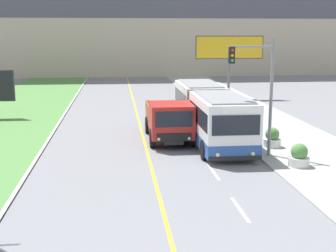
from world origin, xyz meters
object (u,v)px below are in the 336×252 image
dump_truck (169,121)px  traffic_light_mast (259,83)px  billboard_large (229,49)px  planter_round_near (299,156)px  planter_round_second (272,138)px  city_bus (209,113)px

dump_truck → traffic_light_mast: bearing=-42.7°
traffic_light_mast → billboard_large: billboard_large is taller
dump_truck → planter_round_near: size_ratio=6.09×
traffic_light_mast → planter_round_second: 3.91m
city_bus → dump_truck: bearing=-157.1°
traffic_light_mast → billboard_large: (3.69, 21.39, 0.90)m
planter_round_second → dump_truck: bearing=159.8°
planter_round_near → traffic_light_mast: bearing=123.5°
traffic_light_mast → planter_round_near: size_ratio=5.51×
traffic_light_mast → billboard_large: bearing=80.2°
dump_truck → traffic_light_mast: 6.04m
dump_truck → planter_round_near: bearing=-47.1°
city_bus → billboard_large: 17.69m
dump_truck → city_bus: bearing=22.9°
city_bus → dump_truck: city_bus is taller
traffic_light_mast → billboard_large: size_ratio=0.91×
city_bus → planter_round_second: (2.88, -3.06, -0.95)m
planter_round_second → planter_round_near: bearing=-90.0°
city_bus → traffic_light_mast: (1.49, -4.78, 2.27)m
billboard_large → planter_round_second: size_ratio=6.07×
dump_truck → planter_round_second: size_ratio=6.13×
billboard_large → planter_round_near: size_ratio=6.03×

